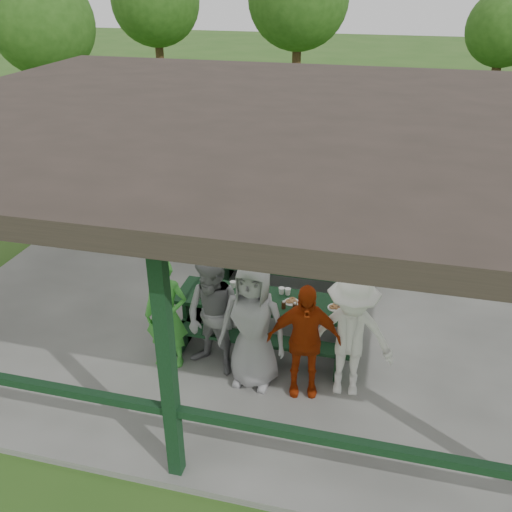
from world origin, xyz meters
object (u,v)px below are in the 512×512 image
(contestant_grey_mid, at_px, (253,324))
(contestant_red, at_px, (304,340))
(spectator_lblue, at_px, (263,219))
(farm_trailer, at_px, (211,138))
(spectator_grey, at_px, (346,226))
(picnic_table_near, at_px, (265,314))
(contestant_green, at_px, (166,314))
(pickup_truck, at_px, (347,130))
(spectator_blue, at_px, (220,195))
(picnic_table_far, at_px, (291,254))
(contestant_white_fedora, at_px, (350,337))
(contestant_grey_left, at_px, (214,317))

(contestant_grey_mid, distance_m, contestant_red, 0.69)
(spectator_lblue, xyz_separation_m, farm_trailer, (-2.90, 5.64, -0.12))
(contestant_grey_mid, relative_size, spectator_grey, 1.21)
(picnic_table_near, xyz_separation_m, contestant_green, (-1.21, -0.83, 0.35))
(spectator_lblue, distance_m, pickup_truck, 7.67)
(picnic_table_near, xyz_separation_m, contestant_grey_mid, (0.04, -0.92, 0.45))
(pickup_truck, distance_m, farm_trailer, 4.29)
(contestant_red, bearing_deg, spectator_blue, 108.27)
(picnic_table_near, height_order, spectator_blue, spectator_blue)
(picnic_table_near, distance_m, contestant_grey_mid, 1.03)
(picnic_table_far, distance_m, contestant_grey_mid, 2.95)
(picnic_table_near, relative_size, picnic_table_far, 1.03)
(picnic_table_far, xyz_separation_m, spectator_lblue, (-0.71, 0.77, 0.28))
(pickup_truck, bearing_deg, picnic_table_near, 179.20)
(spectator_lblue, distance_m, spectator_blue, 1.29)
(contestant_white_fedora, bearing_deg, contestant_red, -173.20)
(contestant_white_fedora, height_order, spectator_blue, contestant_white_fedora)
(spectator_blue, xyz_separation_m, pickup_truck, (1.98, 6.92, -0.30))
(picnic_table_far, xyz_separation_m, spectator_blue, (-1.79, 1.47, 0.40))
(picnic_table_near, height_order, pickup_truck, pickup_truck)
(contestant_grey_left, distance_m, contestant_white_fedora, 1.82)
(contestant_grey_mid, xyz_separation_m, spectator_blue, (-1.81, 4.39, -0.05))
(contestant_red, bearing_deg, spectator_lblue, 99.69)
(pickup_truck, bearing_deg, contestant_green, 173.15)
(pickup_truck, bearing_deg, contestant_white_fedora, -174.13)
(contestant_grey_left, xyz_separation_m, contestant_grey_mid, (0.57, -0.11, 0.06))
(contestant_grey_mid, distance_m, spectator_grey, 3.85)
(contestant_red, relative_size, contestant_white_fedora, 0.90)
(spectator_grey, bearing_deg, picnic_table_near, 78.77)
(spectator_blue, distance_m, spectator_grey, 2.75)
(contestant_grey_left, distance_m, pickup_truck, 11.22)
(picnic_table_far, relative_size, contestant_red, 1.58)
(pickup_truck, relative_size, farm_trailer, 1.17)
(picnic_table_near, bearing_deg, contestant_red, -52.55)
(contestant_green, height_order, farm_trailer, contestant_green)
(contestant_grey_left, bearing_deg, spectator_lblue, 111.99)
(contestant_grey_mid, distance_m, spectator_blue, 4.75)
(picnic_table_far, height_order, pickup_truck, pickup_truck)
(contestant_grey_mid, relative_size, contestant_red, 1.15)
(picnic_table_near, distance_m, contestant_white_fedora, 1.58)
(picnic_table_far, bearing_deg, picnic_table_near, -90.48)
(spectator_lblue, bearing_deg, spectator_blue, -55.42)
(contestant_grey_left, distance_m, contestant_grey_mid, 0.59)
(spectator_lblue, bearing_deg, picnic_table_far, 110.44)
(picnic_table_far, relative_size, contestant_grey_mid, 1.38)
(contestant_grey_left, xyz_separation_m, contestant_white_fedora, (1.82, -0.02, 0.01))
(contestant_grey_left, distance_m, spectator_blue, 4.45)
(contestant_red, xyz_separation_m, spectator_grey, (0.19, 3.77, -0.04))
(contestant_white_fedora, xyz_separation_m, farm_trailer, (-4.89, 9.24, -0.25))
(contestant_grey_left, bearing_deg, contestant_red, 13.35)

